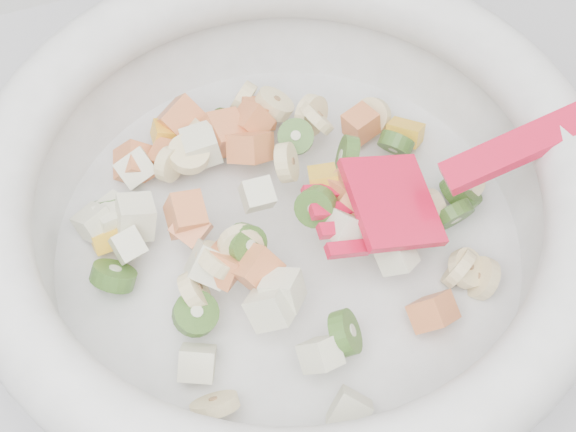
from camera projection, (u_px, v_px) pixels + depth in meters
name	position (u px, v px, depth m)	size (l,w,h in m)	color
counter	(429.00, 423.00, 0.97)	(2.00, 0.60, 0.90)	#A09FA5
mixing_bowl	(288.00, 207.00, 0.51)	(0.46, 0.37, 0.13)	#BABAB8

